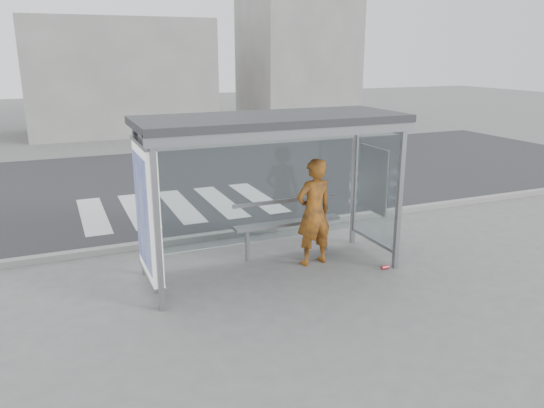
{
  "coord_description": "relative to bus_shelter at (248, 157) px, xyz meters",
  "views": [
    {
      "loc": [
        -3.23,
        -7.65,
        3.56
      ],
      "look_at": [
        0.09,
        0.2,
        1.12
      ],
      "focal_mm": 35.0,
      "sensor_mm": 36.0,
      "label": 1
    }
  ],
  "objects": [
    {
      "name": "bench",
      "position": [
        0.93,
        0.52,
        -1.37
      ],
      "size": [
        2.01,
        0.25,
        1.04
      ],
      "color": "gray",
      "rests_on": "ground"
    },
    {
      "name": "curb",
      "position": [
        0.37,
        1.89,
        -1.92
      ],
      "size": [
        30.0,
        0.18,
        0.12
      ],
      "primitive_type": "cube",
      "color": "gray",
      "rests_on": "ground"
    },
    {
      "name": "bus_shelter",
      "position": [
        0.0,
        0.0,
        0.0
      ],
      "size": [
        4.25,
        1.65,
        2.62
      ],
      "color": "gray",
      "rests_on": "ground"
    },
    {
      "name": "person",
      "position": [
        1.17,
        -0.02,
        -1.05
      ],
      "size": [
        0.73,
        0.52,
        1.87
      ],
      "primitive_type": "imported",
      "rotation": [
        0.0,
        0.0,
        3.25
      ],
      "color": "#C14312",
      "rests_on": "ground"
    },
    {
      "name": "road",
      "position": [
        0.37,
        6.94,
        -1.98
      ],
      "size": [
        30.0,
        10.0,
        0.01
      ],
      "primitive_type": "cube",
      "color": "#2A2A2C",
      "rests_on": "ground"
    },
    {
      "name": "ground",
      "position": [
        0.37,
        -0.06,
        -1.98
      ],
      "size": [
        80.0,
        80.0,
        0.0
      ],
      "primitive_type": "plane",
      "color": "#60605E",
      "rests_on": "ground"
    },
    {
      "name": "soda_can",
      "position": [
        2.18,
        -0.75,
        -1.95
      ],
      "size": [
        0.13,
        0.07,
        0.07
      ],
      "primitive_type": "cylinder",
      "rotation": [
        0.0,
        1.57,
        -0.0
      ],
      "color": "#DD414C",
      "rests_on": "ground"
    },
    {
      "name": "crosswalk",
      "position": [
        -0.13,
        4.44,
        -1.98
      ],
      "size": [
        4.55,
        3.0,
        0.0
      ],
      "color": "silver",
      "rests_on": "ground"
    },
    {
      "name": "building_center",
      "position": [
        0.37,
        17.94,
        0.52
      ],
      "size": [
        8.0,
        5.0,
        5.0
      ],
      "primitive_type": "cube",
      "color": "gray",
      "rests_on": "ground"
    },
    {
      "name": "building_right",
      "position": [
        9.37,
        17.94,
        1.52
      ],
      "size": [
        5.0,
        5.0,
        7.0
      ],
      "primitive_type": "cube",
      "color": "gray",
      "rests_on": "ground"
    }
  ]
}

